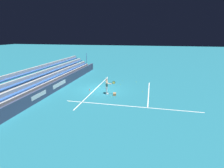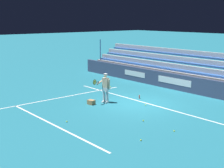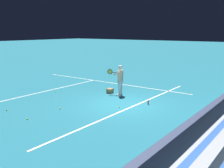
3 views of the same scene
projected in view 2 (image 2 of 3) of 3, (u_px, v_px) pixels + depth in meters
name	position (u px, v px, depth m)	size (l,w,h in m)	color
ground_plane	(137.00, 104.00, 17.88)	(160.00, 160.00, 0.00)	#1E6B7F
court_baseline_white	(144.00, 102.00, 18.20)	(12.00, 0.10, 0.01)	white
court_sideline_white	(40.00, 101.00, 18.40)	(0.10, 12.00, 0.01)	white
court_service_line_white	(53.00, 125.00, 14.39)	(8.22, 0.10, 0.01)	white
back_wall_sponsor_board	(186.00, 84.00, 20.68)	(21.88, 0.25, 1.10)	#384260
bleacher_stand	(202.00, 78.00, 21.80)	(20.79, 2.40, 2.95)	#9EA3A8
tennis_player	(105.00, 88.00, 17.98)	(0.58, 1.07, 1.71)	silver
ball_box_cardboard	(91.00, 102.00, 17.75)	(0.40, 0.30, 0.26)	#A87F51
tennis_ball_by_box	(110.00, 87.00, 22.16)	(0.07, 0.07, 0.07)	#CCE533
tennis_ball_far_right	(141.00, 140.00, 12.48)	(0.07, 0.07, 0.07)	#CCE533
tennis_ball_far_left	(67.00, 122.00, 14.71)	(0.07, 0.07, 0.07)	#CCE533
tennis_ball_on_baseline	(145.00, 105.00, 17.55)	(0.07, 0.07, 0.07)	#CCE533
tennis_ball_midcourt	(143.00, 121.00, 14.85)	(0.07, 0.07, 0.07)	#CCE533
tennis_ball_toward_net	(174.00, 131.00, 13.50)	(0.07, 0.07, 0.07)	#CCE533
tennis_ball_stray_back	(88.00, 101.00, 18.38)	(0.07, 0.07, 0.07)	#CCE533
water_bottle	(139.00, 97.00, 19.04)	(0.07, 0.07, 0.22)	#EA4C33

